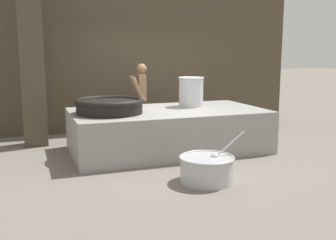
{
  "coord_description": "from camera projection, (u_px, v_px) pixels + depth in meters",
  "views": [
    {
      "loc": [
        -2.45,
        -6.75,
        1.82
      ],
      "look_at": [
        0.0,
        0.0,
        0.58
      ],
      "focal_mm": 42.0,
      "sensor_mm": 36.0,
      "label": 1
    }
  ],
  "objects": [
    {
      "name": "back_wall",
      "position": [
        134.0,
        59.0,
        9.27
      ],
      "size": [
        8.09,
        0.24,
        3.31
      ],
      "primitive_type": "cube",
      "color": "#4C4233",
      "rests_on": "ground_plane"
    },
    {
      "name": "hearth_platform",
      "position": [
        168.0,
        130.0,
        7.32
      ],
      "size": [
        3.52,
        1.9,
        0.77
      ],
      "color": "gray",
      "rests_on": "ground_plane"
    },
    {
      "name": "ground_plane",
      "position": [
        168.0,
        150.0,
        7.39
      ],
      "size": [
        60.0,
        60.0,
        0.0
      ],
      "primitive_type": "plane",
      "color": "slate"
    },
    {
      "name": "prep_bowl_vegetables",
      "position": [
        207.0,
        168.0,
        5.54
      ],
      "size": [
        1.02,
        0.79,
        0.69
      ],
      "color": "#B7B7BC",
      "rests_on": "ground_plane"
    },
    {
      "name": "stock_pot",
      "position": [
        191.0,
        91.0,
        7.67
      ],
      "size": [
        0.51,
        0.51,
        0.57
      ],
      "color": "silver",
      "rests_on": "hearth_platform"
    },
    {
      "name": "giant_wok_near",
      "position": [
        110.0,
        105.0,
        6.81
      ],
      "size": [
        1.19,
        1.19,
        0.26
      ],
      "color": "black",
      "rests_on": "hearth_platform"
    },
    {
      "name": "support_pillar",
      "position": [
        32.0,
        61.0,
        7.54
      ],
      "size": [
        0.44,
        0.44,
        3.31
      ],
      "primitive_type": "cube",
      "color": "#4C4233",
      "rests_on": "ground_plane"
    },
    {
      "name": "cook",
      "position": [
        141.0,
        98.0,
        8.41
      ],
      "size": [
        0.41,
        0.61,
        1.58
      ],
      "rotation": [
        0.0,
        0.0,
        2.97
      ],
      "color": "#8C6647",
      "rests_on": "ground_plane"
    }
  ]
}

